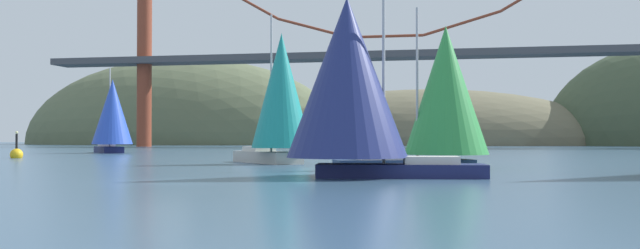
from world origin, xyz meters
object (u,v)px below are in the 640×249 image
at_px(sailboat_navy_sail, 350,82).
at_px(sailboat_teal_sail, 280,97).
at_px(sailboat_green_sail, 443,94).
at_px(channel_buoy, 17,154).
at_px(sailboat_blue_spinnaker, 112,115).

distance_m(sailboat_navy_sail, sailboat_teal_sail, 16.25).
relative_size(sailboat_green_sail, sailboat_teal_sail, 0.92).
bearing_deg(channel_buoy, sailboat_navy_sail, -33.99).
bearing_deg(sailboat_green_sail, sailboat_navy_sail, -113.65).
bearing_deg(sailboat_green_sail, sailboat_teal_sail, 156.04).
height_order(sailboat_blue_spinnaker, sailboat_navy_sail, sailboat_blue_spinnaker).
bearing_deg(sailboat_teal_sail, sailboat_green_sail, -23.96).
bearing_deg(sailboat_navy_sail, sailboat_teal_sail, 116.21).
distance_m(sailboat_blue_spinnaker, sailboat_green_sail, 49.58).
relative_size(sailboat_navy_sail, channel_buoy, 3.67).
relative_size(sailboat_navy_sail, sailboat_teal_sail, 0.91).
height_order(sailboat_navy_sail, sailboat_green_sail, sailboat_green_sail).
distance_m(sailboat_navy_sail, channel_buoy, 40.39).
bearing_deg(sailboat_teal_sail, sailboat_navy_sail, -63.79).
xyz_separation_m(sailboat_teal_sail, channel_buoy, (-26.14, 7.89, -4.34)).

